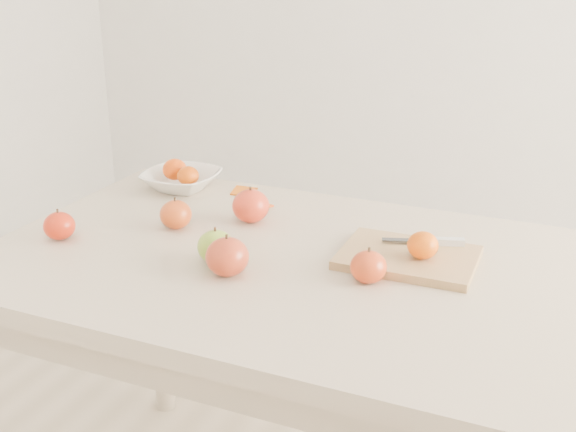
% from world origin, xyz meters
% --- Properties ---
extents(table, '(1.20, 0.80, 0.75)m').
position_xyz_m(table, '(0.00, 0.00, 0.65)').
color(table, '#C2AE93').
rests_on(table, ground).
extents(cutting_board, '(0.27, 0.20, 0.02)m').
position_xyz_m(cutting_board, '(0.25, 0.08, 0.76)').
color(cutting_board, '#AA7E55').
rests_on(cutting_board, table).
extents(board_tangerine, '(0.06, 0.06, 0.05)m').
position_xyz_m(board_tangerine, '(0.28, 0.07, 0.80)').
color(board_tangerine, '#DB5E07').
rests_on(board_tangerine, cutting_board).
extents(fruit_bowl, '(0.19, 0.19, 0.05)m').
position_xyz_m(fruit_bowl, '(-0.41, 0.29, 0.77)').
color(fruit_bowl, white).
rests_on(fruit_bowl, table).
extents(bowl_tangerine_near, '(0.06, 0.06, 0.06)m').
position_xyz_m(bowl_tangerine_near, '(-0.43, 0.30, 0.80)').
color(bowl_tangerine_near, '#E94308').
rests_on(bowl_tangerine_near, fruit_bowl).
extents(bowl_tangerine_far, '(0.06, 0.06, 0.05)m').
position_xyz_m(bowl_tangerine_far, '(-0.38, 0.27, 0.79)').
color(bowl_tangerine_far, '#C84607').
rests_on(bowl_tangerine_far, fruit_bowl).
extents(orange_peel_a, '(0.06, 0.05, 0.01)m').
position_xyz_m(orange_peel_a, '(-0.24, 0.32, 0.75)').
color(orange_peel_a, '#CE5D0E').
rests_on(orange_peel_a, table).
extents(orange_peel_b, '(0.05, 0.05, 0.01)m').
position_xyz_m(orange_peel_b, '(-0.16, 0.25, 0.75)').
color(orange_peel_b, '#D74B0F').
rests_on(orange_peel_b, table).
extents(paring_knife, '(0.17, 0.07, 0.01)m').
position_xyz_m(paring_knife, '(0.30, 0.15, 0.78)').
color(paring_knife, silver).
rests_on(paring_knife, cutting_board).
extents(apple_green, '(0.07, 0.07, 0.07)m').
position_xyz_m(apple_green, '(-0.10, -0.08, 0.78)').
color(apple_green, '#558915').
rests_on(apple_green, table).
extents(apple_red_e, '(0.07, 0.07, 0.06)m').
position_xyz_m(apple_red_e, '(0.21, -0.04, 0.78)').
color(apple_red_e, '#A3100A').
rests_on(apple_red_e, table).
extents(apple_red_c, '(0.08, 0.08, 0.08)m').
position_xyz_m(apple_red_c, '(-0.05, -0.12, 0.79)').
color(apple_red_c, maroon).
rests_on(apple_red_c, table).
extents(apple_red_b, '(0.07, 0.07, 0.07)m').
position_xyz_m(apple_red_b, '(-0.27, 0.05, 0.78)').
color(apple_red_b, '#A71F0E').
rests_on(apple_red_b, table).
extents(apple_red_a, '(0.09, 0.09, 0.08)m').
position_xyz_m(apple_red_a, '(-0.14, 0.15, 0.79)').
color(apple_red_a, maroon).
rests_on(apple_red_a, table).
extents(apple_red_d, '(0.07, 0.07, 0.06)m').
position_xyz_m(apple_red_d, '(-0.47, -0.11, 0.78)').
color(apple_red_d, '#A60207').
rests_on(apple_red_d, table).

